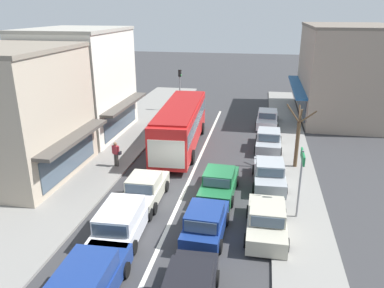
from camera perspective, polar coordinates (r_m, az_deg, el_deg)
ground_plane at (r=21.22m, az=-1.29°, el=-7.42°), size 140.00×140.00×0.00m
lane_centre_line at (r=24.77m, az=0.62°, el=-3.23°), size 0.20×28.00×0.01m
sidewalk_left at (r=28.40m, az=-12.28°, el=-0.46°), size 5.20×44.00×0.14m
kerb_right at (r=26.38m, az=14.80°, el=-2.31°), size 2.80×44.00×0.12m
shopfront_corner_near at (r=24.31m, az=-25.37°, el=4.04°), size 7.40×7.75×7.79m
shopfront_mid_block at (r=31.16m, az=-16.70°, el=8.82°), size 7.49×8.30×8.38m
building_right_far at (r=38.07m, az=22.33°, el=10.11°), size 8.56×12.34×8.42m
city_bus at (r=27.33m, az=-1.75°, el=3.20°), size 3.15×10.97×3.23m
hatchback_adjacent_lane_trail at (r=17.13m, az=2.05°, el=-11.95°), size 1.91×3.75×1.54m
wagon_behind_bus_mid at (r=17.48m, az=-10.58°, el=-11.47°), size 2.08×4.57×1.58m
sedan_queue_gap_filler at (r=20.81m, az=4.16°, el=-6.03°), size 2.01×4.26×1.47m
wagon_behind_bus_near at (r=14.34m, az=-15.69°, el=-19.88°), size 2.01×4.54×1.58m
sedan_adjacent_lane_lead at (r=20.25m, az=-7.22°, el=-6.91°), size 1.94×4.22×1.47m
parked_sedan_kerb_front at (r=17.72m, az=11.30°, el=-11.37°), size 1.92×4.21×1.47m
parked_sedan_kerb_second at (r=22.38m, az=11.69°, el=-4.47°), size 2.02×4.26×1.47m
parked_sedan_kerb_third at (r=27.94m, az=11.58°, el=0.54°), size 1.96×4.23×1.47m
parked_sedan_kerb_rear at (r=33.42m, az=11.40°, el=3.77°), size 1.99×4.25×1.47m
traffic_light_downstreet at (r=37.12m, az=-1.87°, el=9.23°), size 0.32×0.24×4.20m
directional_road_sign at (r=18.30m, az=16.34°, el=-3.67°), size 0.10×1.40×3.60m
street_tree_right at (r=24.54m, az=15.80°, el=0.75°), size 1.88×1.65×4.24m
pedestrian_with_handbag_near at (r=24.43m, az=-11.51°, el=-1.31°), size 0.66×0.34×1.63m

